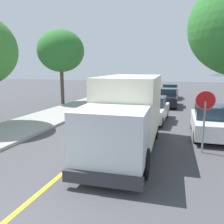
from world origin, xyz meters
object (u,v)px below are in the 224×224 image
parked_car_near (152,110)px  stop_sign (205,110)px  parked_car_far (170,92)px  parked_car_mid (168,98)px  street_tree_down_block (61,51)px  box_truck (128,110)px  parked_van_across (211,122)px

parked_car_near → stop_sign: (2.90, -5.41, 1.06)m
parked_car_near → parked_car_far: bearing=88.8°
parked_car_mid → street_tree_down_block: street_tree_down_block is taller
parked_car_far → stop_sign: (2.63, -18.19, 1.06)m
box_truck → stop_sign: 3.19m
parked_car_near → parked_car_far: same height
street_tree_down_block → stop_sign: bearing=-40.0°
parked_car_mid → street_tree_down_block: bearing=-171.3°
box_truck → parked_car_far: bearing=88.5°
parked_car_near → street_tree_down_block: street_tree_down_block is taller
parked_car_near → parked_van_across: size_ratio=1.00×
parked_van_across → stop_sign: size_ratio=1.68×
parked_car_mid → street_tree_down_block: size_ratio=0.62×
parked_car_far → street_tree_down_block: (-9.95, -7.64, 4.37)m
box_truck → parked_car_far: size_ratio=1.66×
parked_car_mid → stop_sign: bearing=-78.7°
parked_car_mid → parked_car_far: size_ratio=1.01×
parked_car_near → street_tree_down_block: (-9.68, 5.13, 4.37)m
box_truck → parked_car_far: box_truck is taller
stop_sign → street_tree_down_block: street_tree_down_block is taller
box_truck → parked_van_across: 5.02m
box_truck → street_tree_down_block: bearing=130.3°
box_truck → parked_car_far: (0.51, 18.76, -0.97)m
parked_car_near → parked_van_across: (3.43, -2.71, 0.00)m
box_truck → stop_sign: (3.14, 0.57, 0.09)m
street_tree_down_block → parked_car_near: bearing=-27.9°
box_truck → parked_car_mid: 12.74m
parked_car_near → parked_car_mid: bearing=86.0°
parked_car_mid → stop_sign: (2.43, -12.11, 1.06)m
box_truck → stop_sign: size_ratio=2.75×
stop_sign → street_tree_down_block: size_ratio=0.37×
parked_car_near → parked_car_mid: (0.47, 6.69, 0.00)m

